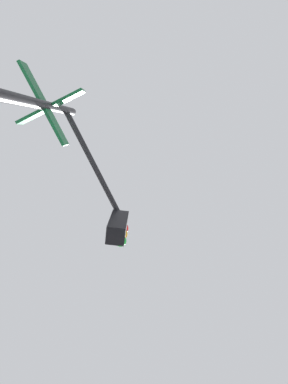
% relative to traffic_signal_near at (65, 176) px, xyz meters
% --- Properties ---
extents(traffic_signal_near, '(1.66, 2.39, 6.23)m').
position_rel_traffic_signal_near_xyz_m(traffic_signal_near, '(0.00, 0.00, 0.00)').
color(traffic_signal_near, black).
rests_on(traffic_signal_near, ground_plane).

